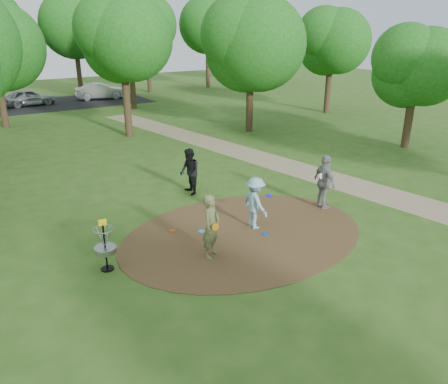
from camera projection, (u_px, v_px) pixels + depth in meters
ground at (244, 234)px, 14.32m from camera, size 100.00×100.00×0.00m
dirt_clearing at (244, 234)px, 14.31m from camera, size 8.40×8.40×0.02m
footpath at (338, 181)px, 19.20m from camera, size 7.55×39.89×0.01m
parking_lot at (66, 103)px, 38.80m from camera, size 14.00×8.00×0.01m
player_observer_with_disc at (211, 226)px, 12.63m from camera, size 0.85×0.78×1.95m
player_throwing_with_disc at (255, 203)px, 14.48m from camera, size 1.04×1.15×1.78m
player_walking_with_disc at (190, 172)px, 17.45m from camera, size 0.83×1.00×1.87m
player_waiting_with_disc at (324, 182)px, 16.03m from camera, size 0.74×1.28×2.05m
disc_ground_cyan at (202, 231)px, 14.46m from camera, size 0.22×0.22×0.02m
disc_ground_blue at (265, 234)px, 14.24m from camera, size 0.22×0.22×0.02m
disc_ground_red at (173, 231)px, 14.51m from camera, size 0.22×0.22×0.02m
car_left at (28, 97)px, 37.07m from camera, size 4.32×2.03×1.43m
car_right at (101, 91)px, 40.37m from camera, size 4.69×2.37×1.47m
disc_golf_basket at (105, 241)px, 11.94m from camera, size 0.63×0.63×1.54m
tree_ring at (149, 55)px, 20.17m from camera, size 36.45×44.97×8.49m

